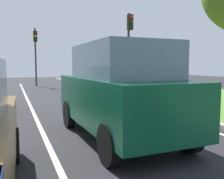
# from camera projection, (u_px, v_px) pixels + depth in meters

# --- Properties ---
(ground_plane) EXTENTS (60.00, 60.00, 0.00)m
(ground_plane) POSITION_uv_depth(u_px,v_px,m) (51.00, 110.00, 10.23)
(ground_plane) COLOR #262628
(lane_line_center) EXTENTS (0.12, 32.00, 0.01)m
(lane_line_center) POSITION_uv_depth(u_px,v_px,m) (33.00, 111.00, 9.97)
(lane_line_center) COLOR silver
(lane_line_center) RESTS_ON ground
(lane_line_right_edge) EXTENTS (0.12, 32.00, 0.01)m
(lane_line_right_edge) POSITION_uv_depth(u_px,v_px,m) (131.00, 105.00, 11.54)
(lane_line_right_edge) COLOR silver
(lane_line_right_edge) RESTS_ON ground
(grass_verge_right) EXTENTS (9.00, 48.00, 0.06)m
(grass_verge_right) POSITION_uv_depth(u_px,v_px,m) (215.00, 99.00, 13.33)
(grass_verge_right) COLOR #548433
(grass_verge_right) RESTS_ON ground
(curb_right) EXTENTS (0.24, 48.00, 0.12)m
(curb_right) POSITION_uv_depth(u_px,v_px,m) (141.00, 103.00, 11.72)
(curb_right) COLOR #9E9B93
(curb_right) RESTS_ON ground
(car_suv_ahead) EXTENTS (2.05, 4.54, 2.28)m
(car_suv_ahead) POSITION_uv_depth(u_px,v_px,m) (120.00, 91.00, 6.11)
(car_suv_ahead) COLOR #0C472D
(car_suv_ahead) RESTS_ON ground
(traffic_light_near_right) EXTENTS (0.32, 0.50, 4.90)m
(traffic_light_near_right) POSITION_uv_depth(u_px,v_px,m) (129.00, 39.00, 15.23)
(traffic_light_near_right) COLOR #2D2D2D
(traffic_light_near_right) RESTS_ON ground
(traffic_light_far_median) EXTENTS (0.32, 0.50, 4.96)m
(traffic_light_far_median) POSITION_uv_depth(u_px,v_px,m) (35.00, 47.00, 21.66)
(traffic_light_far_median) COLOR #2D2D2D
(traffic_light_far_median) RESTS_ON ground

